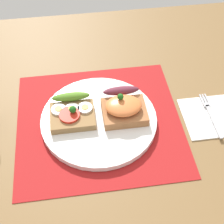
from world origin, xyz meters
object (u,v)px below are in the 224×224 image
at_px(plate, 99,120).
at_px(napkin, 212,116).
at_px(sandwich_salmon, 123,107).
at_px(fork, 211,114).
at_px(sandwich_egg_tomato, 72,112).

xyz_separation_m(plate, napkin, (0.26, -0.02, -0.01)).
relative_size(plate, napkin, 1.94).
xyz_separation_m(sandwich_salmon, fork, (0.20, -0.02, -0.03)).
height_order(sandwich_egg_tomato, sandwich_salmon, sandwich_salmon).
bearing_deg(plate, sandwich_egg_tomato, 167.25).
xyz_separation_m(sandwich_salmon, napkin, (0.20, -0.03, -0.03)).
distance_m(plate, sandwich_salmon, 0.06).
bearing_deg(napkin, sandwich_egg_tomato, 174.19).
bearing_deg(napkin, plate, 175.76).
bearing_deg(fork, sandwich_salmon, 173.45).
bearing_deg(fork, napkin, -43.93).
height_order(napkin, fork, fork).
distance_m(plate, fork, 0.26).
height_order(sandwich_egg_tomato, fork, sandwich_egg_tomato).
height_order(plate, sandwich_salmon, sandwich_salmon).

